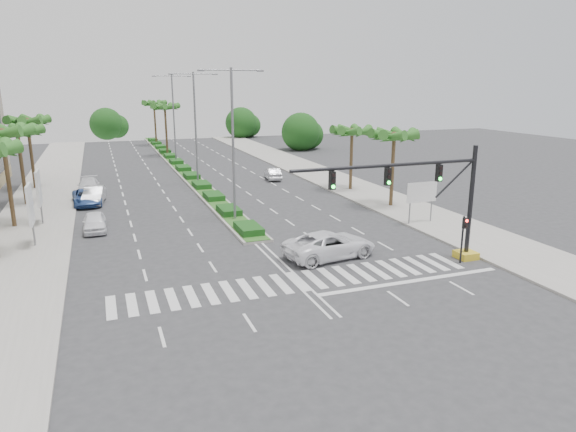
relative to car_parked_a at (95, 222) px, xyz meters
The scene contains 26 objects.
ground 18.33m from the car_parked_a, 54.43° to the right, with size 160.00×160.00×0.00m, color #333335.
footpath_right 26.36m from the car_parked_a, 11.17° to the left, with size 6.00×120.00×0.15m, color gray.
footpath_left 6.86m from the car_parked_a, 131.70° to the left, with size 6.00×120.00×0.15m, color gray.
median 31.94m from the car_parked_a, 70.51° to the left, with size 2.20×75.00×0.20m, color gray.
median_grass 31.94m from the car_parked_a, 70.51° to the left, with size 1.80×75.00×0.04m, color #26501B.
signal_gantry 25.03m from the car_parked_a, 36.79° to the right, with size 12.60×1.20×7.20m.
pedestrian_signal 26.38m from the car_parked_a, 36.23° to the right, with size 0.28×0.36×3.00m.
direction_sign 25.18m from the car_parked_a, 15.96° to the right, with size 2.70×0.11×3.40m.
billboard_near 5.32m from the car_parked_a, 143.01° to the right, with size 0.18×2.10×4.35m.
billboard_far 5.44m from the car_parked_a, 141.11° to the left, with size 0.18×2.10×4.35m.
palm_left_mid 9.19m from the car_parked_a, 152.05° to the left, with size 4.57×4.68×7.95m.
palm_left_far 13.82m from the car_parked_a, 117.77° to the left, with size 4.57×4.68×7.35m.
palm_left_end 20.91m from the car_parked_a, 107.02° to the left, with size 4.57×4.68×7.75m.
palm_right_near 25.76m from the car_parked_a, ahead, with size 4.57×4.68×7.05m.
palm_right_far 26.65m from the car_parked_a, 15.77° to the left, with size 4.57×4.68×6.75m.
palm_median_a 42.00m from the car_parked_a, 75.12° to the left, with size 4.57×4.68×8.05m.
palm_median_b 56.50m from the car_parked_a, 79.06° to the left, with size 4.57×4.68×8.05m.
streetlight_near 12.31m from the car_parked_a, ahead, with size 5.10×0.25×12.00m.
streetlight_mid 19.47m from the car_parked_a, 54.80° to the left, with size 5.10×0.25×12.00m.
streetlight_far 33.44m from the car_parked_a, 71.09° to the left, with size 5.10×0.25×12.00m.
car_parked_a is the anchor object (origin of this frame).
car_parked_b 9.77m from the car_parked_a, 89.96° to the left, with size 1.68×4.82×1.59m, color #B4B3B9.
car_parked_c 9.47m from the car_parked_a, 93.93° to the left, with size 2.36×5.11×1.42m, color #2F5092.
car_parked_d 14.85m from the car_parked_a, 91.99° to the left, with size 2.08×5.12×1.49m, color silver.
car_crossing 18.32m from the car_parked_a, 39.80° to the right, with size 2.81×6.09×1.69m, color white.
car_right 25.03m from the car_parked_a, 38.92° to the left, with size 1.44×4.12×1.36m, color #B8B8BD.
Camera 1 is at (-9.91, -25.15, 10.80)m, focal length 32.00 mm.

